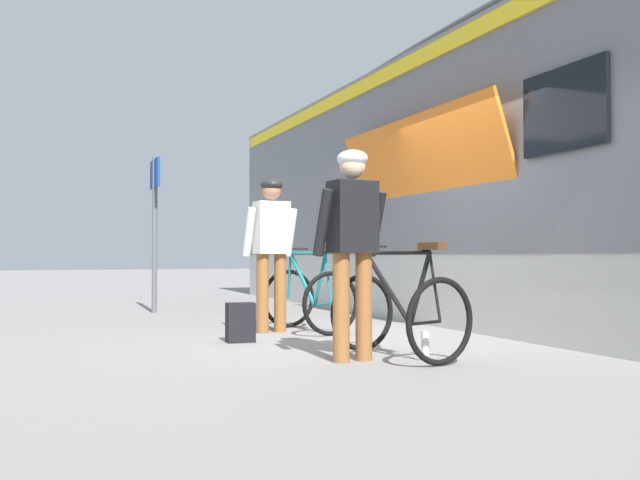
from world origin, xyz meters
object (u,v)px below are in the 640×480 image
object	(u,v)px
train_car	(614,160)
backpack_on_platform	(240,322)
cyclist_far_in_white	(271,240)
water_bottle_near_the_bikes	(425,343)
bicycle_near_black	(399,311)
bicycle_far_teal	(309,297)
platform_sign_post	(155,208)
cyclist_near_in_dark	(352,235)

from	to	relation	value
train_car	backpack_on_platform	xyz separation A→B (m)	(-4.14, 0.84, -1.77)
cyclist_far_in_white	water_bottle_near_the_bikes	distance (m)	2.56
bicycle_near_black	bicycle_far_teal	world-z (taller)	same
bicycle_far_teal	backpack_on_platform	size ratio (longest dim) A/B	2.87
bicycle_far_teal	backpack_on_platform	world-z (taller)	bicycle_far_teal
train_car	platform_sign_post	distance (m)	6.56
bicycle_far_teal	platform_sign_post	size ratio (longest dim) A/B	0.48
water_bottle_near_the_bikes	cyclist_near_in_dark	bearing A→B (deg)	-174.10
water_bottle_near_the_bikes	platform_sign_post	world-z (taller)	platform_sign_post
cyclist_near_in_dark	platform_sign_post	distance (m)	5.74
cyclist_near_in_dark	backpack_on_platform	bearing A→B (deg)	107.31
cyclist_near_in_dark	cyclist_far_in_white	bearing A→B (deg)	88.03
bicycle_near_black	backpack_on_platform	size ratio (longest dim) A/B	2.97
water_bottle_near_the_bikes	platform_sign_post	bearing A→B (deg)	104.48
bicycle_far_teal	water_bottle_near_the_bikes	xyz separation A→B (m)	(0.23, -2.20, -0.29)
backpack_on_platform	platform_sign_post	xyz separation A→B (m)	(-0.20, 4.07, 1.42)
cyclist_near_in_dark	platform_sign_post	world-z (taller)	platform_sign_post
bicycle_near_black	cyclist_far_in_white	bearing A→B (deg)	98.77
bicycle_far_teal	cyclist_near_in_dark	bearing A→B (deg)	-102.70
bicycle_far_teal	platform_sign_post	xyz separation A→B (m)	(-1.21, 3.40, 1.22)
bicycle_far_teal	backpack_on_platform	xyz separation A→B (m)	(-1.01, -0.67, -0.20)
platform_sign_post	bicycle_far_teal	bearing A→B (deg)	-70.38
backpack_on_platform	water_bottle_near_the_bikes	world-z (taller)	backpack_on_platform
cyclist_far_in_white	water_bottle_near_the_bikes	xyz separation A→B (m)	(0.66, -2.28, -0.95)
cyclist_near_in_dark	bicycle_far_teal	size ratio (longest dim) A/B	1.53
cyclist_near_in_dark	cyclist_far_in_white	xyz separation A→B (m)	(0.08, 2.36, 0.00)
cyclist_near_in_dark	bicycle_near_black	bearing A→B (deg)	0.48
train_car	bicycle_far_teal	distance (m)	3.81
train_car	bicycle_near_black	size ratio (longest dim) A/B	15.65
water_bottle_near_the_bikes	train_car	bearing A→B (deg)	13.34
train_car	platform_sign_post	world-z (taller)	train_car
bicycle_near_black	backpack_on_platform	bearing A→B (deg)	120.52
bicycle_near_black	backpack_on_platform	distance (m)	1.87
backpack_on_platform	platform_sign_post	distance (m)	4.31
backpack_on_platform	cyclist_near_in_dark	bearing A→B (deg)	-68.96
cyclist_far_in_white	platform_sign_post	world-z (taller)	platform_sign_post
bicycle_far_teal	water_bottle_near_the_bikes	distance (m)	2.23
cyclist_near_in_dark	water_bottle_near_the_bikes	distance (m)	1.21
cyclist_far_in_white	platform_sign_post	xyz separation A→B (m)	(-0.78, 3.31, 0.57)
bicycle_near_black	water_bottle_near_the_bikes	size ratio (longest dim) A/B	5.55
bicycle_far_teal	water_bottle_near_the_bikes	bearing A→B (deg)	-83.94
water_bottle_near_the_bikes	cyclist_far_in_white	bearing A→B (deg)	106.24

